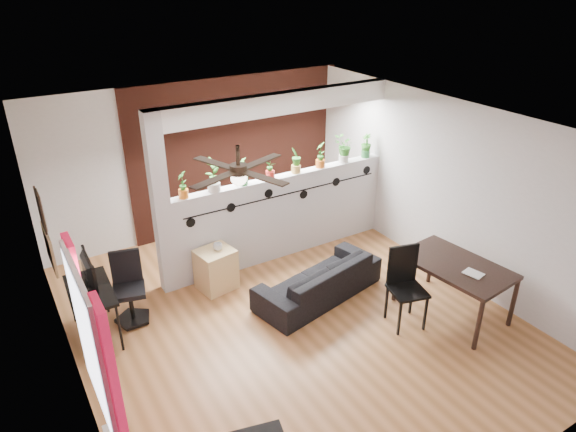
{
  "coord_description": "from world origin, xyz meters",
  "views": [
    {
      "loc": [
        -2.9,
        -4.69,
        4.19
      ],
      "look_at": [
        0.33,
        0.6,
        1.16
      ],
      "focal_mm": 32.0,
      "sensor_mm": 36.0,
      "label": 1
    }
  ],
  "objects_px": {
    "potted_plant_1": "(213,174)",
    "potted_plant_5": "(321,154)",
    "potted_plant_7": "(366,145)",
    "potted_plant_3": "(270,165)",
    "dining_table": "(456,269)",
    "potted_plant_0": "(183,184)",
    "potted_plant_4": "(296,159)",
    "computer_desk": "(90,294)",
    "office_chair": "(129,292)",
    "potted_plant_6": "(344,148)",
    "cup": "(218,247)",
    "cube_shelf": "(216,269)",
    "sofa": "(318,280)",
    "potted_plant_2": "(243,170)",
    "ceiling_fan": "(239,173)",
    "folding_chair": "(405,279)"
  },
  "relations": [
    {
      "from": "potted_plant_3",
      "to": "potted_plant_5",
      "type": "height_order",
      "value": "potted_plant_5"
    },
    {
      "from": "folding_chair",
      "to": "potted_plant_2",
      "type": "bearing_deg",
      "value": 115.74
    },
    {
      "from": "ceiling_fan",
      "to": "computer_desk",
      "type": "relative_size",
      "value": 1.23
    },
    {
      "from": "potted_plant_1",
      "to": "potted_plant_4",
      "type": "xyz_separation_m",
      "value": [
        1.35,
        0.0,
        -0.04
      ]
    },
    {
      "from": "potted_plant_7",
      "to": "cup",
      "type": "xyz_separation_m",
      "value": [
        -2.86,
        -0.34,
        -0.9
      ]
    },
    {
      "from": "potted_plant_3",
      "to": "folding_chair",
      "type": "relative_size",
      "value": 0.36
    },
    {
      "from": "potted_plant_5",
      "to": "office_chair",
      "type": "distance_m",
      "value": 3.48
    },
    {
      "from": "office_chair",
      "to": "dining_table",
      "type": "height_order",
      "value": "office_chair"
    },
    {
      "from": "potted_plant_0",
      "to": "dining_table",
      "type": "bearing_deg",
      "value": -43.15
    },
    {
      "from": "potted_plant_3",
      "to": "dining_table",
      "type": "distance_m",
      "value": 2.97
    },
    {
      "from": "potted_plant_0",
      "to": "dining_table",
      "type": "relative_size",
      "value": 0.27
    },
    {
      "from": "potted_plant_7",
      "to": "office_chair",
      "type": "bearing_deg",
      "value": -174.01
    },
    {
      "from": "potted_plant_3",
      "to": "potted_plant_4",
      "type": "height_order",
      "value": "potted_plant_4"
    },
    {
      "from": "potted_plant_7",
      "to": "sofa",
      "type": "height_order",
      "value": "potted_plant_7"
    },
    {
      "from": "dining_table",
      "to": "cube_shelf",
      "type": "bearing_deg",
      "value": 138.16
    },
    {
      "from": "dining_table",
      "to": "potted_plant_2",
      "type": "bearing_deg",
      "value": 125.23
    },
    {
      "from": "potted_plant_3",
      "to": "potted_plant_6",
      "type": "xyz_separation_m",
      "value": [
        1.35,
        0.0,
        0.02
      ]
    },
    {
      "from": "potted_plant_7",
      "to": "potted_plant_4",
      "type": "bearing_deg",
      "value": 180.0
    },
    {
      "from": "cube_shelf",
      "to": "potted_plant_1",
      "type": "bearing_deg",
      "value": 50.43
    },
    {
      "from": "potted_plant_2",
      "to": "potted_plant_7",
      "type": "distance_m",
      "value": 2.26
    },
    {
      "from": "potted_plant_6",
      "to": "potted_plant_0",
      "type": "bearing_deg",
      "value": -180.0
    },
    {
      "from": "cube_shelf",
      "to": "potted_plant_5",
      "type": "bearing_deg",
      "value": 0.24
    },
    {
      "from": "potted_plant_5",
      "to": "folding_chair",
      "type": "height_order",
      "value": "potted_plant_5"
    },
    {
      "from": "potted_plant_0",
      "to": "potted_plant_7",
      "type": "relative_size",
      "value": 0.98
    },
    {
      "from": "potted_plant_6",
      "to": "potted_plant_7",
      "type": "height_order",
      "value": "potted_plant_6"
    },
    {
      "from": "cube_shelf",
      "to": "potted_plant_4",
      "type": "bearing_deg",
      "value": 2.96
    },
    {
      "from": "cup",
      "to": "potted_plant_4",
      "type": "bearing_deg",
      "value": 12.76
    },
    {
      "from": "cube_shelf",
      "to": "folding_chair",
      "type": "xyz_separation_m",
      "value": [
        1.75,
        -1.94,
        0.32
      ]
    },
    {
      "from": "potted_plant_6",
      "to": "cup",
      "type": "height_order",
      "value": "potted_plant_6"
    },
    {
      "from": "potted_plant_4",
      "to": "cup",
      "type": "relative_size",
      "value": 3.23
    },
    {
      "from": "potted_plant_3",
      "to": "potted_plant_6",
      "type": "relative_size",
      "value": 0.9
    },
    {
      "from": "potted_plant_4",
      "to": "potted_plant_7",
      "type": "height_order",
      "value": "potted_plant_4"
    },
    {
      "from": "cup",
      "to": "office_chair",
      "type": "height_order",
      "value": "office_chair"
    },
    {
      "from": "sofa",
      "to": "computer_desk",
      "type": "xyz_separation_m",
      "value": [
        -2.85,
        0.74,
        0.36
      ]
    },
    {
      "from": "cube_shelf",
      "to": "potted_plant_6",
      "type": "bearing_deg",
      "value": -1.51
    },
    {
      "from": "potted_plant_1",
      "to": "cup",
      "type": "xyz_separation_m",
      "value": [
        -0.15,
        -0.34,
        -0.95
      ]
    },
    {
      "from": "potted_plant_6",
      "to": "cup",
      "type": "relative_size",
      "value": 3.43
    },
    {
      "from": "sofa",
      "to": "office_chair",
      "type": "relative_size",
      "value": 1.9
    },
    {
      "from": "potted_plant_0",
      "to": "dining_table",
      "type": "xyz_separation_m",
      "value": [
        2.67,
        -2.51,
        -0.89
      ]
    },
    {
      "from": "sofa",
      "to": "folding_chair",
      "type": "height_order",
      "value": "folding_chair"
    },
    {
      "from": "sofa",
      "to": "cube_shelf",
      "type": "xyz_separation_m",
      "value": [
        -1.13,
        0.94,
        0.04
      ]
    },
    {
      "from": "cube_shelf",
      "to": "cup",
      "type": "height_order",
      "value": "cup"
    },
    {
      "from": "potted_plant_6",
      "to": "folding_chair",
      "type": "distance_m",
      "value": 2.57
    },
    {
      "from": "potted_plant_2",
      "to": "office_chair",
      "type": "xyz_separation_m",
      "value": [
        -1.9,
        -0.44,
        -1.15
      ]
    },
    {
      "from": "folding_chair",
      "to": "cube_shelf",
      "type": "bearing_deg",
      "value": 132.0
    },
    {
      "from": "potted_plant_7",
      "to": "cube_shelf",
      "type": "height_order",
      "value": "potted_plant_7"
    },
    {
      "from": "potted_plant_1",
      "to": "potted_plant_5",
      "type": "bearing_deg",
      "value": 0.0
    },
    {
      "from": "potted_plant_2",
      "to": "folding_chair",
      "type": "height_order",
      "value": "potted_plant_2"
    },
    {
      "from": "computer_desk",
      "to": "office_chair",
      "type": "bearing_deg",
      "value": 12.35
    },
    {
      "from": "potted_plant_1",
      "to": "potted_plant_7",
      "type": "xyz_separation_m",
      "value": [
        2.71,
        -0.0,
        -0.05
      ]
    }
  ]
}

